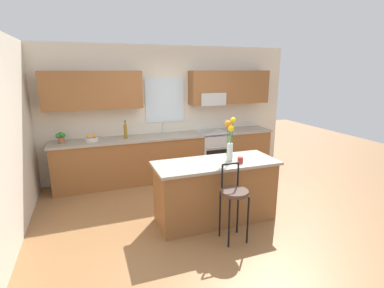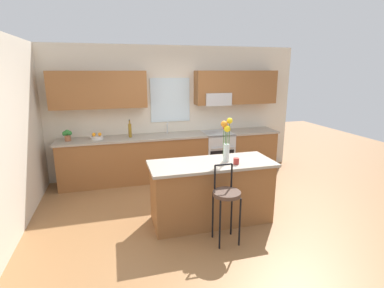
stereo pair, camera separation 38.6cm
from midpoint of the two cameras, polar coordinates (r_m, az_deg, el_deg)
The scene contains 13 objects.
ground_plane at distance 4.77m, azimuth -0.95°, elevation -13.39°, with size 14.00×14.00×0.00m, color olive.
wall_left at distance 4.54m, azimuth -34.72°, elevation 0.69°, with size 0.12×4.60×2.70m, color beige.
back_wall_assembly at distance 6.18m, azimuth -6.94°, elevation 7.66°, with size 5.60×0.50×2.70m.
counter_run at distance 6.11m, azimuth -6.21°, elevation -2.43°, with size 4.56×0.64×0.92m.
sink_faucet at distance 6.09m, azimuth -7.59°, elevation 3.23°, with size 0.02×0.13×0.23m.
oven_range at distance 6.38m, azimuth 2.23°, elevation -1.70°, with size 0.60×0.64×0.92m.
kitchen_island at distance 4.40m, azimuth 2.06°, elevation -9.19°, with size 1.82×0.73×0.92m.
bar_stool_near at distance 3.85m, azimuth 5.36°, elevation -10.05°, with size 0.36×0.36×1.04m.
flower_vase at distance 4.22m, azimuth 4.83°, elevation 1.40°, with size 0.17×0.15×0.64m.
mug_ceramic at distance 4.20m, azimuth 6.84°, elevation -3.15°, with size 0.08×0.08×0.09m, color #A52D28.
fruit_bowl_oranges at distance 5.83m, azimuth -20.81°, elevation 0.91°, with size 0.24×0.24×0.13m.
bottle_olive_oil at distance 5.83m, azimuth -14.73°, elevation 2.43°, with size 0.06×0.06×0.35m.
potted_plant_small at distance 5.85m, azimuth -26.02°, elevation 1.22°, with size 0.18×0.12×0.22m.
Camera 1 is at (-1.56, -3.93, 2.22)m, focal length 27.29 mm.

